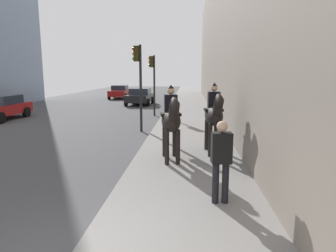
# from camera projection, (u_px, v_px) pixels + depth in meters

# --- Properties ---
(mounted_horse_near) EXTENTS (2.14, 0.79, 2.29)m
(mounted_horse_near) POSITION_uv_depth(u_px,v_px,m) (171.00, 119.00, 8.92)
(mounted_horse_near) COLOR black
(mounted_horse_near) RESTS_ON sidewalk_slab
(mounted_horse_far) EXTENTS (2.15, 0.67, 2.32)m
(mounted_horse_far) POSITION_uv_depth(u_px,v_px,m) (214.00, 115.00, 9.75)
(mounted_horse_far) COLOR black
(mounted_horse_far) RESTS_ON sidewalk_slab
(pedestrian_greeting) EXTENTS (0.30, 0.42, 1.70)m
(pedestrian_greeting) POSITION_uv_depth(u_px,v_px,m) (221.00, 157.00, 6.01)
(pedestrian_greeting) COLOR black
(pedestrian_greeting) RESTS_ON sidewalk_slab
(car_near_lane) EXTENTS (4.16, 2.04, 1.44)m
(car_near_lane) POSITION_uv_depth(u_px,v_px,m) (1.00, 107.00, 17.86)
(car_near_lane) COLOR maroon
(car_near_lane) RESTS_ON ground
(car_mid_lane) EXTENTS (3.93, 2.24, 1.44)m
(car_mid_lane) POSITION_uv_depth(u_px,v_px,m) (140.00, 96.00, 26.39)
(car_mid_lane) COLOR black
(car_mid_lane) RESTS_ON ground
(car_far_lane) EXTENTS (4.33, 2.11, 1.44)m
(car_far_lane) POSITION_uv_depth(u_px,v_px,m) (120.00, 92.00, 33.19)
(car_far_lane) COLOR maroon
(car_far_lane) RESTS_ON ground
(traffic_light_near_curb) EXTENTS (0.20, 0.44, 4.03)m
(traffic_light_near_curb) POSITION_uv_depth(u_px,v_px,m) (139.00, 74.00, 13.90)
(traffic_light_near_curb) COLOR black
(traffic_light_near_curb) RESTS_ON ground
(traffic_light_far_curb) EXTENTS (0.20, 0.44, 3.87)m
(traffic_light_far_curb) POSITION_uv_depth(u_px,v_px,m) (153.00, 76.00, 19.21)
(traffic_light_far_curb) COLOR black
(traffic_light_far_curb) RESTS_ON ground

